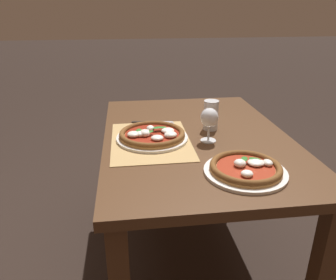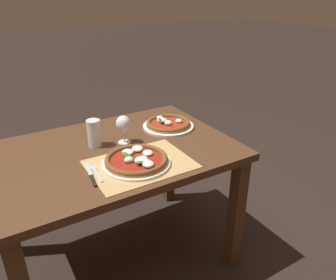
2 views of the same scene
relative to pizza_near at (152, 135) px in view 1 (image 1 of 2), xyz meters
name	(u,v)px [view 1 (image 1 of 2)]	position (x,y,z in m)	size (l,w,h in m)	color
ground_plane	(192,257)	(-0.03, 0.21, -0.76)	(24.00, 24.00, 0.00)	black
dining_table	(195,156)	(-0.03, 0.21, -0.13)	(1.24, 0.86, 0.74)	#4C301C
paper_placemat	(151,141)	(0.01, -0.01, -0.02)	(0.48, 0.35, 0.00)	tan
pizza_near	(152,135)	(0.00, 0.00, 0.00)	(0.33, 0.33, 0.05)	white
pizza_far	(246,169)	(0.36, 0.31, 0.00)	(0.30, 0.30, 0.05)	white
wine_glass	(209,119)	(0.05, 0.25, 0.08)	(0.08, 0.08, 0.16)	silver
pint_glass	(211,116)	(-0.10, 0.30, 0.05)	(0.07, 0.07, 0.15)	silver
fork	(155,124)	(-0.19, 0.03, -0.02)	(0.03, 0.20, 0.00)	#B7B7BC
knife	(153,122)	(-0.22, 0.02, -0.02)	(0.05, 0.22, 0.01)	black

